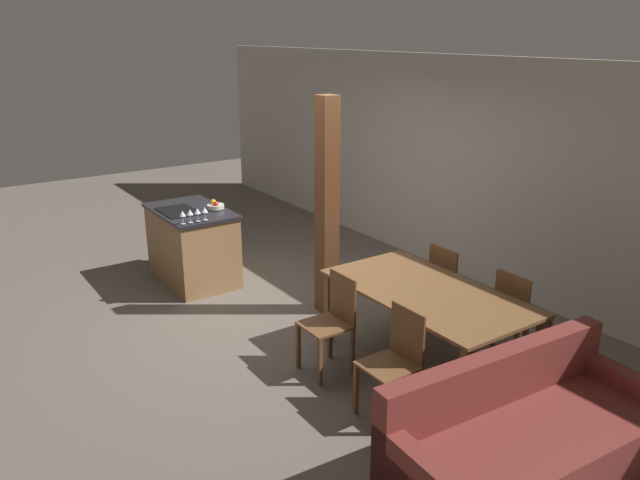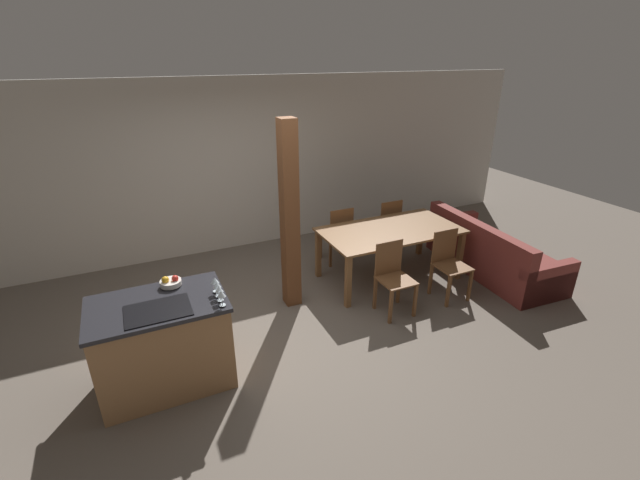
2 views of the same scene
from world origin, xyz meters
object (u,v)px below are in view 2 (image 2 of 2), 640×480
Objects in this scene: fruit_bowl at (171,282)px; wine_glass_near at (221,294)px; kitchen_island at (164,343)px; dining_chair_far_left at (338,233)px; couch at (491,254)px; dining_chair_near_right at (449,263)px; dining_table at (390,235)px; dining_chair_far_right at (386,224)px; wine_glass_middle at (219,290)px; timber_post at (290,218)px; wine_glass_far at (217,285)px; dining_chair_near_left at (393,276)px; wine_glass_end at (215,281)px.

wine_glass_near is at bearing -56.73° from fruit_bowl.
dining_chair_far_left is at bearing 31.44° from kitchen_island.
fruit_bowl is at bearing 96.07° from couch.
fruit_bowl reaches higher than dining_chair_near_right.
kitchen_island is at bearing -163.79° from dining_table.
dining_chair_far_right is 0.42× the size of couch.
wine_glass_near is at bearing -90.00° from wine_glass_middle.
timber_post is at bearing 22.30° from fruit_bowl.
fruit_bowl is at bearing 123.27° from wine_glass_near.
wine_glass_near is 1.00× the size of wine_glass_far.
dining_chair_near_right is at bearing 90.00° from dining_chair_far_right.
wine_glass_middle is 1.56m from timber_post.
wine_glass_far is (0.37, -0.39, 0.08)m from fruit_bowl.
wine_glass_middle is 0.09m from wine_glass_far.
dining_chair_near_left is 1.46m from timber_post.
wine_glass_far is at bearing -158.09° from dining_table.
fruit_bowl is at bearing 178.54° from dining_chair_near_right.
dining_chair_far_right is (3.05, 1.98, -0.56)m from wine_glass_near.
wine_glass_near is at bearing -30.28° from kitchen_island.
wine_glass_near reaches higher than dining_chair_far_left.
wine_glass_far is 0.17× the size of dining_chair_far_left.
wine_glass_middle is (0.37, -0.48, 0.08)m from fruit_bowl.
dining_chair_far_right is (3.05, 1.89, -0.56)m from wine_glass_middle.
wine_glass_end is at bearing -140.56° from timber_post.
fruit_bowl is 3.73m from dining_chair_far_right.
wine_glass_middle is 2.29m from dining_chair_near_left.
kitchen_island is at bearing 24.87° from dining_chair_far_right.
wine_glass_end is (0.37, -0.30, 0.08)m from fruit_bowl.
kitchen_island reaches higher than dining_chair_near_right.
timber_post is (1.11, 0.91, 0.14)m from wine_glass_end.
dining_chair_far_right is at bearing 90.00° from dining_chair_near_right.
dining_chair_far_left is at bearing 28.80° from fruit_bowl.
dining_chair_near_left and dining_chair_near_right have the same top height.
wine_glass_near is at bearing -170.98° from dining_chair_near_right.
wine_glass_far is (0.00, 0.09, 0.00)m from wine_glass_middle.
wine_glass_middle is 3.12m from dining_chair_near_right.
wine_glass_middle is 1.00× the size of wine_glass_end.
kitchen_island is at bearing -177.28° from dining_chair_near_right.
wine_glass_near reaches higher than dining_table.
kitchen_island reaches higher than dining_chair_far_right.
kitchen_island is 8.10× the size of wine_glass_far.
wine_glass_far is 4.23m from couch.
wine_glass_middle is at bearing 102.93° from couch.
dining_chair_far_right is (0.87, 1.49, 0.00)m from dining_chair_near_left.
couch is 3.17m from timber_post.
wine_glass_near reaches higher than dining_chair_near_right.
dining_chair_near_right reaches higher than couch.
dining_table is at bearing 1.94° from timber_post.
dining_chair_far_left is at bearing 0.00° from dining_chair_far_right.
fruit_bowl is at bearing 133.65° from wine_glass_far.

